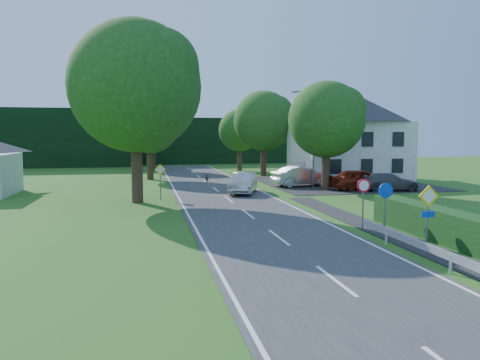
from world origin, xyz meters
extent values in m
cube|color=#323235|center=(0.00, 20.00, 0.02)|extent=(7.00, 80.00, 0.04)
cube|color=black|center=(12.00, 33.00, 0.02)|extent=(14.00, 16.00, 0.04)
cube|color=white|center=(-3.25, 20.00, 0.04)|extent=(0.12, 80.00, 0.01)
cube|color=white|center=(3.25, 20.00, 0.04)|extent=(0.12, 80.00, 0.01)
cube|color=black|center=(8.00, 66.00, 3.50)|extent=(30.00, 5.00, 7.00)
cube|color=silver|center=(14.00, 36.00, 2.80)|extent=(10.00, 8.00, 5.60)
pyramid|color=#2A2A2F|center=(14.00, 36.00, 7.10)|extent=(10.60, 8.40, 3.00)
cylinder|color=slate|center=(8.20, 30.00, 4.00)|extent=(0.16, 0.16, 8.00)
cylinder|color=slate|center=(7.40, 30.00, 7.90)|extent=(1.70, 0.10, 0.10)
cube|color=slate|center=(6.50, 30.00, 7.85)|extent=(0.50, 0.18, 0.12)
cylinder|color=slate|center=(4.30, 8.00, 1.20)|extent=(0.07, 0.07, 2.40)
cube|color=yellow|center=(4.30, 7.97, 2.20)|extent=(0.78, 0.04, 0.78)
cube|color=white|center=(4.30, 7.97, 2.20)|extent=(0.57, 0.05, 0.57)
cube|color=blue|center=(4.30, 7.97, 1.55)|extent=(0.50, 0.04, 0.22)
cylinder|color=slate|center=(4.30, 11.00, 1.10)|extent=(0.07, 0.07, 2.20)
cylinder|color=blue|center=(4.30, 10.97, 2.05)|extent=(0.64, 0.04, 0.64)
cylinder|color=slate|center=(4.30, 13.00, 1.10)|extent=(0.07, 0.07, 2.20)
cylinder|color=red|center=(4.30, 12.97, 2.05)|extent=(0.64, 0.04, 0.64)
cylinder|color=white|center=(4.30, 12.95, 2.05)|extent=(0.48, 0.04, 0.48)
cylinder|color=slate|center=(-4.50, 25.00, 1.10)|extent=(0.07, 0.07, 2.20)
cube|color=yellow|center=(-4.50, 24.97, 2.05)|extent=(0.78, 0.04, 0.78)
cube|color=white|center=(-4.50, 24.97, 2.05)|extent=(0.57, 0.05, 0.57)
imported|color=#BCBCC1|center=(1.65, 27.09, 0.81)|extent=(3.08, 4.95, 1.54)
imported|color=black|center=(0.02, 35.36, 0.53)|extent=(0.83, 1.91, 0.97)
imported|color=maroon|center=(11.21, 27.60, 0.87)|extent=(5.11, 2.65, 1.66)
imported|color=silver|center=(7.57, 31.00, 0.89)|extent=(5.40, 2.59, 1.71)
imported|color=#47484C|center=(13.14, 26.50, 0.72)|extent=(4.87, 2.41, 1.36)
imported|color=#ACAAB2|center=(15.88, 34.00, 0.68)|extent=(4.74, 2.46, 1.28)
imported|color=#B10E2B|center=(8.93, 34.31, 1.01)|extent=(2.44, 2.47, 1.95)
camera|label=1|loc=(-5.48, -6.71, 4.33)|focal=35.00mm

